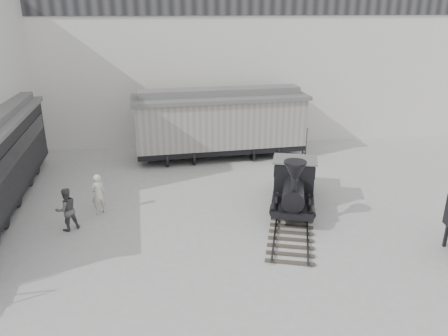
{
  "coord_description": "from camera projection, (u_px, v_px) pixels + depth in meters",
  "views": [
    {
      "loc": [
        -3.11,
        -13.45,
        8.58
      ],
      "look_at": [
        -0.84,
        4.0,
        2.0
      ],
      "focal_mm": 35.0,
      "sensor_mm": 36.0,
      "label": 1
    }
  ],
  "objects": [
    {
      "name": "visitor_b",
      "position": [
        67.0,
        209.0,
        17.48
      ],
      "size": [
        1.11,
        1.04,
        1.81
      ],
      "primitive_type": "imported",
      "rotation": [
        0.0,
        0.0,
        3.68
      ],
      "color": "#4D4D4E",
      "rests_on": "ground"
    },
    {
      "name": "north_wall",
      "position": [
        215.0,
        56.0,
        27.85
      ],
      "size": [
        34.0,
        2.51,
        11.0
      ],
      "color": "silver",
      "rests_on": "ground"
    },
    {
      "name": "ground",
      "position": [
        261.0,
        256.0,
        15.88
      ],
      "size": [
        90.0,
        90.0,
        0.0
      ],
      "primitive_type": "plane",
      "color": "#9E9E9B"
    },
    {
      "name": "visitor_a",
      "position": [
        98.0,
        194.0,
        18.88
      ],
      "size": [
        0.8,
        0.71,
        1.83
      ],
      "primitive_type": "imported",
      "rotation": [
        0.0,
        0.0,
        3.67
      ],
      "color": "silver",
      "rests_on": "ground"
    },
    {
      "name": "locomotive",
      "position": [
        294.0,
        187.0,
        19.2
      ],
      "size": [
        4.05,
        8.28,
        2.87
      ],
      "rotation": [
        0.0,
        0.0,
        -0.29
      ],
      "color": "#38342B",
      "rests_on": "ground"
    },
    {
      "name": "boxcar",
      "position": [
        220.0,
        122.0,
        25.58
      ],
      "size": [
        10.28,
        3.85,
        4.13
      ],
      "rotation": [
        0.0,
        0.0,
        0.07
      ],
      "color": "black",
      "rests_on": "ground"
    }
  ]
}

